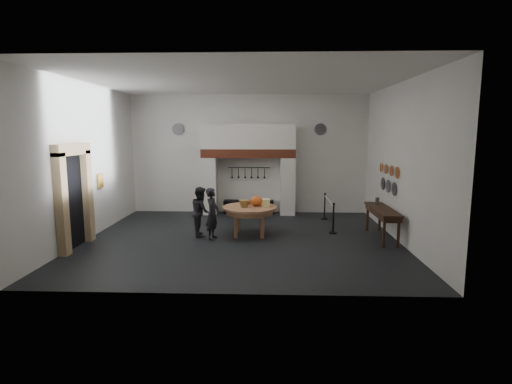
{
  "coord_description": "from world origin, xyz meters",
  "views": [
    {
      "loc": [
        0.83,
        -11.31,
        3.11
      ],
      "look_at": [
        0.41,
        0.3,
        1.35
      ],
      "focal_mm": 28.0,
      "sensor_mm": 36.0,
      "label": 1
    }
  ],
  "objects_px": {
    "visitor_near": "(212,214)",
    "visitor_far": "(201,211)",
    "iron_range": "(249,207)",
    "barrier_post_far": "(325,207)",
    "barrier_post_near": "(333,219)",
    "work_table": "(250,208)",
    "side_table": "(382,209)"
  },
  "relations": [
    {
      "from": "work_table",
      "to": "side_table",
      "type": "bearing_deg",
      "value": -4.02
    },
    {
      "from": "visitor_near",
      "to": "visitor_far",
      "type": "distance_m",
      "value": 0.57
    },
    {
      "from": "barrier_post_far",
      "to": "side_table",
      "type": "bearing_deg",
      "value": -62.57
    },
    {
      "from": "visitor_near",
      "to": "barrier_post_far",
      "type": "bearing_deg",
      "value": -42.4
    },
    {
      "from": "work_table",
      "to": "iron_range",
      "type": "bearing_deg",
      "value": 93.67
    },
    {
      "from": "work_table",
      "to": "side_table",
      "type": "relative_size",
      "value": 0.75
    },
    {
      "from": "visitor_near",
      "to": "visitor_far",
      "type": "height_order",
      "value": "visitor_near"
    },
    {
      "from": "work_table",
      "to": "visitor_near",
      "type": "height_order",
      "value": "visitor_near"
    },
    {
      "from": "iron_range",
      "to": "visitor_near",
      "type": "xyz_separation_m",
      "value": [
        -0.85,
        -3.74,
        0.5
      ]
    },
    {
      "from": "iron_range",
      "to": "barrier_post_far",
      "type": "bearing_deg",
      "value": -18.73
    },
    {
      "from": "barrier_post_far",
      "to": "barrier_post_near",
      "type": "bearing_deg",
      "value": -90.0
    },
    {
      "from": "visitor_far",
      "to": "side_table",
      "type": "relative_size",
      "value": 0.67
    },
    {
      "from": "work_table",
      "to": "barrier_post_near",
      "type": "xyz_separation_m",
      "value": [
        2.57,
        0.28,
        -0.39
      ]
    },
    {
      "from": "work_table",
      "to": "visitor_near",
      "type": "relative_size",
      "value": 1.09
    },
    {
      "from": "visitor_near",
      "to": "iron_range",
      "type": "bearing_deg",
      "value": -2.86
    },
    {
      "from": "visitor_near",
      "to": "barrier_post_near",
      "type": "relative_size",
      "value": 1.68
    },
    {
      "from": "visitor_near",
      "to": "visitor_far",
      "type": "bearing_deg",
      "value": 54.94
    },
    {
      "from": "work_table",
      "to": "side_table",
      "type": "height_order",
      "value": "side_table"
    },
    {
      "from": "iron_range",
      "to": "work_table",
      "type": "relative_size",
      "value": 1.15
    },
    {
      "from": "work_table",
      "to": "visitor_near",
      "type": "distance_m",
      "value": 1.18
    },
    {
      "from": "visitor_far",
      "to": "side_table",
      "type": "distance_m",
      "value": 5.35
    },
    {
      "from": "visitor_near",
      "to": "visitor_far",
      "type": "xyz_separation_m",
      "value": [
        -0.4,
        0.4,
        -0.01
      ]
    },
    {
      "from": "visitor_near",
      "to": "barrier_post_near",
      "type": "xyz_separation_m",
      "value": [
        3.62,
        0.8,
        -0.3
      ]
    },
    {
      "from": "visitor_far",
      "to": "barrier_post_far",
      "type": "xyz_separation_m",
      "value": [
        4.02,
        2.4,
        -0.29
      ]
    },
    {
      "from": "barrier_post_near",
      "to": "barrier_post_far",
      "type": "distance_m",
      "value": 2.0
    },
    {
      "from": "work_table",
      "to": "barrier_post_far",
      "type": "xyz_separation_m",
      "value": [
        2.57,
        2.28,
        -0.39
      ]
    },
    {
      "from": "work_table",
      "to": "barrier_post_far",
      "type": "bearing_deg",
      "value": 41.61
    },
    {
      "from": "work_table",
      "to": "visitor_far",
      "type": "relative_size",
      "value": 1.11
    },
    {
      "from": "visitor_near",
      "to": "barrier_post_far",
      "type": "relative_size",
      "value": 1.68
    },
    {
      "from": "visitor_near",
      "to": "barrier_post_far",
      "type": "xyz_separation_m",
      "value": [
        3.62,
        2.8,
        -0.3
      ]
    },
    {
      "from": "visitor_far",
      "to": "iron_range",
      "type": "bearing_deg",
      "value": -34.79
    },
    {
      "from": "barrier_post_near",
      "to": "visitor_near",
      "type": "bearing_deg",
      "value": -167.6
    }
  ]
}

